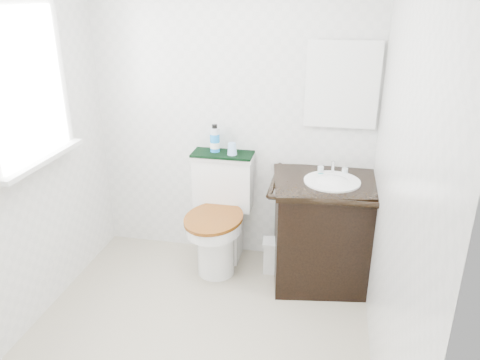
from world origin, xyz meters
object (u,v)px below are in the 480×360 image
(vanity, at_px, (324,228))
(mouthwash_bottle, at_px, (215,139))
(trash_bin, at_px, (274,255))
(toilet, at_px, (220,220))
(cup, at_px, (232,149))

(vanity, bearing_deg, mouthwash_bottle, 166.57)
(vanity, height_order, trash_bin, vanity)
(vanity, bearing_deg, toilet, 175.82)
(trash_bin, relative_size, cup, 2.94)
(mouthwash_bottle, xyz_separation_m, cup, (0.15, -0.05, -0.05))
(toilet, bearing_deg, cup, 51.94)
(vanity, distance_m, trash_bin, 0.47)
(toilet, distance_m, vanity, 0.82)
(cup, bearing_deg, vanity, -12.47)
(mouthwash_bottle, distance_m, cup, 0.16)
(mouthwash_bottle, bearing_deg, vanity, -13.43)
(mouthwash_bottle, bearing_deg, toilet, -66.35)
(trash_bin, distance_m, cup, 0.90)
(vanity, relative_size, mouthwash_bottle, 4.25)
(mouthwash_bottle, relative_size, cup, 2.34)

